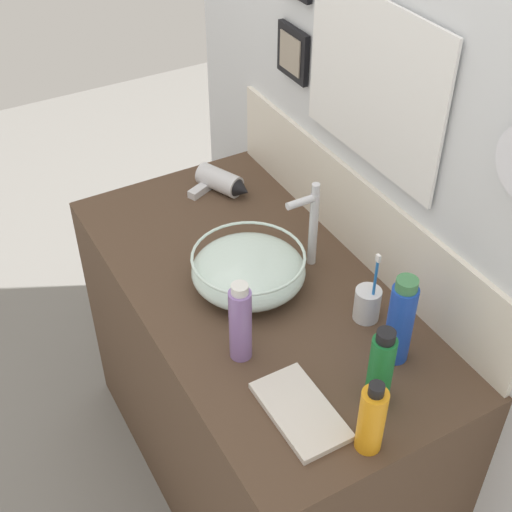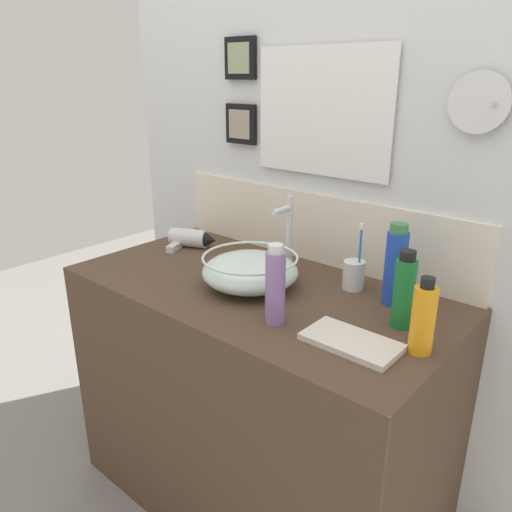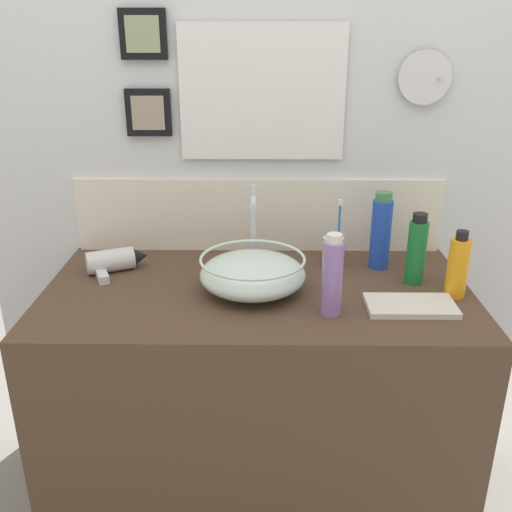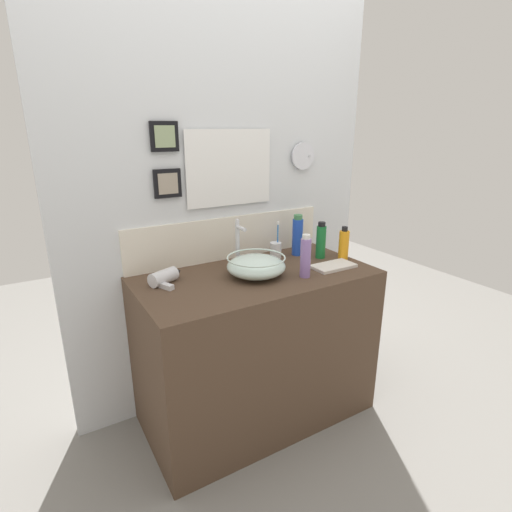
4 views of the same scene
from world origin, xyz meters
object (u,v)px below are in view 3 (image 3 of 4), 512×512
lotion_bottle (381,232)px  soap_dispenser (416,250)px  faucet (254,222)px  spray_bottle (332,277)px  hand_towel (411,306)px  shampoo_bottle (458,267)px  glass_bowl_sink (253,273)px  hair_drier (115,261)px  toothbrush_cup (333,251)px

lotion_bottle → soap_dispenser: bearing=-54.5°
faucet → lotion_bottle: 0.39m
spray_bottle → hand_towel: spray_bottle is taller
shampoo_bottle → hand_towel: shampoo_bottle is taller
spray_bottle → shampoo_bottle: spray_bottle is taller
glass_bowl_sink → hair_drier: (-0.42, 0.14, -0.02)m
faucet → hand_towel: bearing=-34.6°
toothbrush_cup → shampoo_bottle: (0.31, -0.22, 0.04)m
toothbrush_cup → spray_bottle: spray_bottle is taller
spray_bottle → soap_dispenser: bearing=37.1°
hair_drier → toothbrush_cup: (0.67, 0.06, 0.01)m
faucet → hand_towel: (0.42, -0.29, -0.13)m
toothbrush_cup → hair_drier: bearing=-175.0°
glass_bowl_sink → shampoo_bottle: 0.56m
hand_towel → glass_bowl_sink: bearing=166.3°
hair_drier → soap_dispenser: size_ratio=0.92×
soap_dispenser → toothbrush_cup: bearing=149.0°
faucet → shampoo_bottle: bearing=-20.7°
soap_dispenser → hand_towel: soap_dispenser is taller
hair_drier → lotion_bottle: (0.81, 0.04, 0.08)m
hair_drier → glass_bowl_sink: bearing=-18.2°
toothbrush_cup → lotion_bottle: size_ratio=0.88×
faucet → spray_bottle: size_ratio=1.16×
glass_bowl_sink → spray_bottle: spray_bottle is taller
glass_bowl_sink → spray_bottle: (0.21, -0.13, 0.05)m
hair_drier → toothbrush_cup: size_ratio=0.91×
glass_bowl_sink → faucet: size_ratio=1.16×
faucet → hand_towel: faucet is taller
faucet → shampoo_bottle: 0.60m
glass_bowl_sink → hair_drier: bearing=161.8°
hair_drier → lotion_bottle: size_ratio=0.80×
spray_bottle → toothbrush_cup: bearing=82.7°
faucet → lotion_bottle: size_ratio=1.06×
hair_drier → hand_towel: (0.85, -0.24, -0.02)m
lotion_bottle → hand_towel: 0.31m
toothbrush_cup → hand_towel: size_ratio=0.90×
hair_drier → shampoo_bottle: shampoo_bottle is taller
spray_bottle → lotion_bottle: size_ratio=0.91×
shampoo_bottle → hand_towel: bearing=-150.4°
faucet → hair_drier: size_ratio=1.32×
soap_dispenser → lotion_bottle: size_ratio=0.88×
glass_bowl_sink → hair_drier: size_ratio=1.54×
spray_bottle → lotion_bottle: 0.36m
soap_dispenser → lotion_bottle: 0.14m
faucet → toothbrush_cup: bearing=2.4°
glass_bowl_sink → faucet: (0.00, 0.19, 0.09)m
hair_drier → soap_dispenser: soap_dispenser is taller
shampoo_bottle → soap_dispenser: (-0.09, 0.09, 0.01)m
toothbrush_cup → spray_bottle: 0.34m
shampoo_bottle → toothbrush_cup: bearing=144.6°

